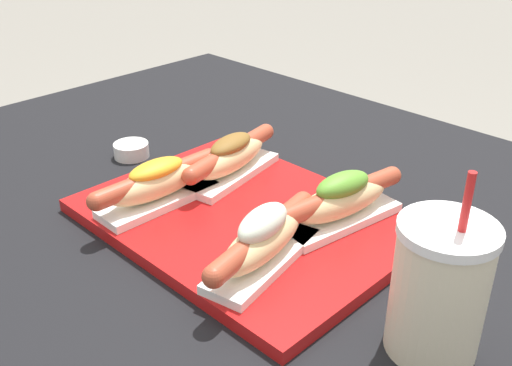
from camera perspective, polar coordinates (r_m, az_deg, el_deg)
serving_tray at (r=0.83m, az=-0.97°, el=-3.44°), size 0.44×0.33×0.02m
hot_dog_0 at (r=0.85m, az=-9.38°, el=0.02°), size 0.06×0.22×0.07m
hot_dog_1 at (r=0.71m, az=0.65°, el=-5.42°), size 0.09×0.22×0.08m
hot_dog_2 at (r=0.91m, az=-2.38°, el=2.49°), size 0.09×0.22×0.07m
hot_dog_3 at (r=0.80m, az=8.16°, el=-1.62°), size 0.09×0.22×0.07m
sauce_bowl at (r=1.05m, az=-11.65°, el=3.21°), size 0.06×0.06×0.02m
drink_cup at (r=0.62m, az=17.02°, el=-9.63°), size 0.10×0.10×0.21m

